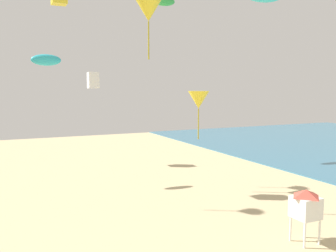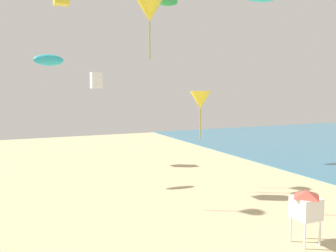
{
  "view_description": "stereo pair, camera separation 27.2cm",
  "coord_description": "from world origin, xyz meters",
  "px_view_note": "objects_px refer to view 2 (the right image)",
  "views": [
    {
      "loc": [
        -1.01,
        3.7,
        7.22
      ],
      "look_at": [
        6.58,
        20.05,
        5.38
      ],
      "focal_mm": 39.91,
      "sensor_mm": 36.0,
      "label": 1
    },
    {
      "loc": [
        -0.77,
        3.59,
        7.22
      ],
      "look_at": [
        6.58,
        20.05,
        5.38
      ],
      "focal_mm": 39.91,
      "sensor_mm": 36.0,
      "label": 2
    }
  ],
  "objects_px": {
    "kite_white_box": "(96,80)",
    "kite_cyan_parafoil_2": "(49,60)",
    "lifeguard_stand": "(306,205)",
    "kite_green_parafoil": "(166,1)",
    "kite_yellow_delta_3": "(149,11)",
    "kite_yellow_delta": "(200,100)"
  },
  "relations": [
    {
      "from": "kite_white_box",
      "to": "kite_cyan_parafoil_2",
      "type": "relative_size",
      "value": 0.71
    },
    {
      "from": "kite_white_box",
      "to": "kite_cyan_parafoil_2",
      "type": "bearing_deg",
      "value": -129.0
    },
    {
      "from": "lifeguard_stand",
      "to": "kite_white_box",
      "type": "xyz_separation_m",
      "value": [
        -4.49,
        22.12,
        6.1
      ]
    },
    {
      "from": "kite_white_box",
      "to": "kite_cyan_parafoil_2",
      "type": "xyz_separation_m",
      "value": [
        -4.89,
        -6.04,
        1.32
      ]
    },
    {
      "from": "kite_yellow_delta",
      "to": "kite_cyan_parafoil_2",
      "type": "relative_size",
      "value": 1.58
    },
    {
      "from": "kite_yellow_delta",
      "to": "kite_yellow_delta_3",
      "type": "bearing_deg",
      "value": -153.62
    },
    {
      "from": "lifeguard_stand",
      "to": "kite_yellow_delta_3",
      "type": "relative_size",
      "value": 0.76
    },
    {
      "from": "kite_yellow_delta_3",
      "to": "kite_cyan_parafoil_2",
      "type": "relative_size",
      "value": 1.57
    },
    {
      "from": "kite_yellow_delta_3",
      "to": "kite_white_box",
      "type": "height_order",
      "value": "kite_yellow_delta_3"
    },
    {
      "from": "lifeguard_stand",
      "to": "kite_cyan_parafoil_2",
      "type": "relative_size",
      "value": 1.2
    },
    {
      "from": "kite_green_parafoil",
      "to": "kite_yellow_delta_3",
      "type": "distance_m",
      "value": 15.13
    },
    {
      "from": "kite_yellow_delta_3",
      "to": "kite_cyan_parafoil_2",
      "type": "height_order",
      "value": "kite_yellow_delta_3"
    },
    {
      "from": "lifeguard_stand",
      "to": "kite_yellow_delta",
      "type": "xyz_separation_m",
      "value": [
        -0.11,
        9.94,
        4.56
      ]
    },
    {
      "from": "kite_white_box",
      "to": "kite_yellow_delta_3",
      "type": "bearing_deg",
      "value": -90.96
    },
    {
      "from": "kite_cyan_parafoil_2",
      "to": "kite_green_parafoil",
      "type": "bearing_deg",
      "value": 21.75
    },
    {
      "from": "kite_yellow_delta",
      "to": "kite_yellow_delta_3",
      "type": "xyz_separation_m",
      "value": [
        -4.62,
        -2.29,
        5.2
      ]
    },
    {
      "from": "kite_yellow_delta",
      "to": "kite_white_box",
      "type": "bearing_deg",
      "value": 109.78
    },
    {
      "from": "kite_white_box",
      "to": "kite_yellow_delta",
      "type": "bearing_deg",
      "value": -70.22
    },
    {
      "from": "kite_cyan_parafoil_2",
      "to": "kite_yellow_delta_3",
      "type": "bearing_deg",
      "value": -61.16
    },
    {
      "from": "lifeguard_stand",
      "to": "kite_white_box",
      "type": "bearing_deg",
      "value": 124.17
    },
    {
      "from": "kite_green_parafoil",
      "to": "kite_yellow_delta_3",
      "type": "xyz_separation_m",
      "value": [
        -6.74,
        -12.98,
        -3.87
      ]
    },
    {
      "from": "kite_green_parafoil",
      "to": "lifeguard_stand",
      "type": "bearing_deg",
      "value": -95.55
    }
  ]
}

